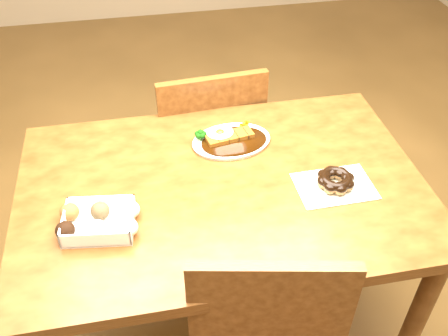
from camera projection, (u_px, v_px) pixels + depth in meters
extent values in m
plane|color=brown|center=(223.00, 325.00, 1.96)|extent=(6.00, 6.00, 0.00)
cube|color=#46230E|center=(222.00, 189.00, 1.49)|extent=(1.20, 0.80, 0.04)
cylinder|color=#46230E|center=(412.00, 328.00, 1.56)|extent=(0.06, 0.06, 0.71)
cylinder|color=#46230E|center=(68.00, 219.00, 1.91)|extent=(0.06, 0.06, 0.71)
cylinder|color=#46230E|center=(335.00, 184.00, 2.06)|extent=(0.06, 0.06, 0.71)
cube|color=#46230E|center=(203.00, 146.00, 2.14)|extent=(0.45, 0.45, 0.04)
cylinder|color=#46230E|center=(230.00, 156.00, 2.44)|extent=(0.04, 0.04, 0.41)
cylinder|color=#46230E|center=(162.00, 168.00, 2.37)|extent=(0.04, 0.04, 0.41)
cylinder|color=#46230E|center=(251.00, 203.00, 2.19)|extent=(0.04, 0.04, 0.41)
cylinder|color=#46230E|center=(175.00, 217.00, 2.12)|extent=(0.04, 0.04, 0.41)
cube|color=#46230E|center=(213.00, 125.00, 1.84)|extent=(0.40, 0.06, 0.40)
cube|color=#46230E|center=(269.00, 317.00, 1.22)|extent=(0.40, 0.11, 0.40)
ellipsoid|color=white|center=(231.00, 141.00, 1.63)|extent=(0.27, 0.21, 0.01)
ellipsoid|color=black|center=(234.00, 141.00, 1.61)|extent=(0.23, 0.17, 0.01)
cube|color=#6B380C|center=(230.00, 137.00, 1.62)|extent=(0.16, 0.08, 0.02)
ellipsoid|color=white|center=(220.00, 132.00, 1.62)|extent=(0.09, 0.09, 0.01)
ellipsoid|color=#FFB214|center=(220.00, 132.00, 1.62)|extent=(0.03, 0.03, 0.02)
cube|color=white|center=(99.00, 221.00, 1.33)|extent=(0.20, 0.17, 0.05)
ellipsoid|color=black|center=(65.00, 230.00, 1.30)|extent=(0.05, 0.05, 0.05)
ellipsoid|color=beige|center=(97.00, 229.00, 1.30)|extent=(0.05, 0.05, 0.05)
ellipsoid|color=beige|center=(128.00, 227.00, 1.30)|extent=(0.05, 0.05, 0.05)
ellipsoid|color=brown|center=(70.00, 212.00, 1.35)|extent=(0.05, 0.05, 0.05)
ellipsoid|color=black|center=(100.00, 211.00, 1.35)|extent=(0.05, 0.05, 0.05)
ellipsoid|color=beige|center=(131.00, 210.00, 1.35)|extent=(0.05, 0.05, 0.05)
cube|color=silver|center=(334.00, 186.00, 1.47)|extent=(0.23, 0.16, 0.00)
torus|color=olive|center=(335.00, 181.00, 1.45)|extent=(0.11, 0.11, 0.04)
torus|color=black|center=(336.00, 178.00, 1.45)|extent=(0.10, 0.10, 0.03)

